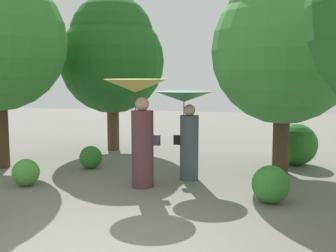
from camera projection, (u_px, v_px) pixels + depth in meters
person_left at (139, 112)px, 8.03m from camera, size 1.24×1.24×2.10m
person_right at (186, 116)px, 8.61m from camera, size 1.22×1.22×1.85m
tree_near_right at (284, 40)px, 8.95m from camera, size 3.14×3.14×4.66m
tree_mid_left at (112, 53)px, 11.83m from camera, size 2.96×2.96×4.43m
bush_path_left at (296, 144)px, 10.09m from camera, size 1.01×1.01×1.01m
bush_path_right at (26, 172)px, 8.22m from camera, size 0.53×0.53×0.53m
bush_behind_bench at (91, 157)px, 9.75m from camera, size 0.53×0.53×0.53m
bush_far_side at (271, 184)px, 7.12m from camera, size 0.65×0.65×0.65m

